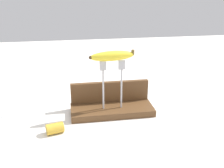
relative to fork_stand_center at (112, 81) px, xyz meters
The scene contains 6 objects.
ground_plane 0.14m from the fork_stand_center, 90.00° to the left, with size 3.00×3.00×0.00m, color silver.
wooden_board 0.13m from the fork_stand_center, 90.00° to the left, with size 0.33×0.13×0.03m, color brown.
board_backstop 0.10m from the fork_stand_center, 90.00° to the left, with size 0.33×0.02×0.09m, color brown.
fork_stand_center is the anchor object (origin of this frame).
banana_raised_center 0.10m from the fork_stand_center, behind, with size 0.18×0.06×0.04m.
banana_chunk_near 0.28m from the fork_stand_center, 153.28° to the right, with size 0.07×0.05×0.04m.
Camera 1 is at (-0.16, -0.96, 0.50)m, focal length 42.55 mm.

